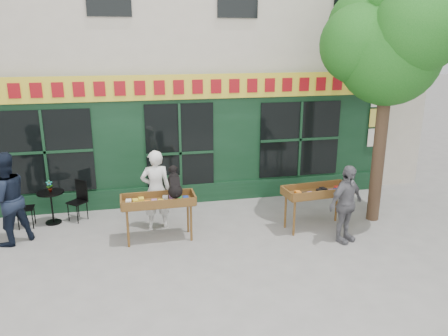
{
  "coord_description": "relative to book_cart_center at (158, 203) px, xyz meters",
  "views": [
    {
      "loc": [
        -1.22,
        -8.34,
        4.09
      ],
      "look_at": [
        0.73,
        0.5,
        1.43
      ],
      "focal_mm": 35.0,
      "sensor_mm": 36.0,
      "label": 1
    }
  ],
  "objects": [
    {
      "name": "book_cart_right",
      "position": [
        3.49,
        -0.17,
        0.0
      ],
      "size": [
        1.55,
        0.74,
        0.99
      ],
      "rotation": [
        0.0,
        0.0,
        0.08
      ],
      "color": "brown",
      "rests_on": "ground"
    },
    {
      "name": "chalkboard",
      "position": [
        0.42,
        1.91,
        -0.42
      ],
      "size": [
        0.58,
        0.28,
        0.79
      ],
      "rotation": [
        0.0,
        0.0,
        -0.17
      ],
      "color": "black",
      "rests_on": "ground"
    },
    {
      "name": "woman",
      "position": [
        0.0,
        0.65,
        0.08
      ],
      "size": [
        0.66,
        0.44,
        1.8
      ],
      "primitive_type": "imported",
      "rotation": [
        0.0,
        0.0,
        3.16
      ],
      "color": "white",
      "rests_on": "ground"
    },
    {
      "name": "man_left",
      "position": [
        -3.04,
        0.49,
        0.15
      ],
      "size": [
        1.2,
        1.17,
        1.95
      ],
      "primitive_type": "imported",
      "rotation": [
        0.0,
        0.0,
        3.8
      ],
      "color": "black",
      "rests_on": "ground"
    },
    {
      "name": "book_cart_center",
      "position": [
        0.0,
        0.0,
        0.0
      ],
      "size": [
        1.51,
        0.64,
        0.99
      ],
      "rotation": [
        0.0,
        0.0,
        0.01
      ],
      "color": "brown",
      "rests_on": "ground"
    },
    {
      "name": "ground",
      "position": [
        0.72,
        -0.28,
        -0.82
      ],
      "size": [
        80.0,
        80.0,
        0.0
      ],
      "primitive_type": "plane",
      "color": "slate",
      "rests_on": "ground"
    },
    {
      "name": "bistro_table",
      "position": [
        -2.34,
        1.39,
        -0.28
      ],
      "size": [
        0.6,
        0.6,
        0.76
      ],
      "color": "black",
      "rests_on": "ground"
    },
    {
      "name": "potted_plant",
      "position": [
        -2.34,
        1.39,
        0.08
      ],
      "size": [
        0.17,
        0.14,
        0.28
      ],
      "primitive_type": "imported",
      "rotation": [
        0.0,
        0.0,
        0.31
      ],
      "color": "gray",
      "rests_on": "bistro_table"
    },
    {
      "name": "bistro_chair_left",
      "position": [
        -2.98,
        1.29,
        -0.26
      ],
      "size": [
        0.38,
        0.38,
        0.95
      ],
      "rotation": [
        0.0,
        0.0,
        1.62
      ],
      "color": "black",
      "rests_on": "ground"
    },
    {
      "name": "dog",
      "position": [
        0.35,
        -0.05,
        0.47
      ],
      "size": [
        0.35,
        0.6,
        0.6
      ],
      "primitive_type": null,
      "rotation": [
        0.0,
        0.0,
        0.01
      ],
      "color": "black",
      "rests_on": "book_cart_center"
    },
    {
      "name": "building",
      "position": [
        0.72,
        5.69,
        4.15
      ],
      "size": [
        14.0,
        7.26,
        10.0
      ],
      "color": "beige",
      "rests_on": "ground"
    },
    {
      "name": "bistro_chair_right",
      "position": [
        -1.73,
        1.51,
        -0.26
      ],
      "size": [
        0.51,
        0.51,
        0.95
      ],
      "rotation": [
        0.0,
        0.0,
        -0.74
      ],
      "color": "black",
      "rests_on": "ground"
    },
    {
      "name": "man_right",
      "position": [
        3.79,
        -0.92,
        0.01
      ],
      "size": [
        1.05,
        0.78,
        1.66
      ],
      "primitive_type": "imported",
      "rotation": [
        0.0,
        0.0,
        0.43
      ],
      "color": "slate",
      "rests_on": "ground"
    },
    {
      "name": "street_tree",
      "position": [
        5.06,
        0.08,
        3.29
      ],
      "size": [
        3.05,
        2.9,
        5.6
      ],
      "color": "#382619",
      "rests_on": "ground"
    }
  ]
}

